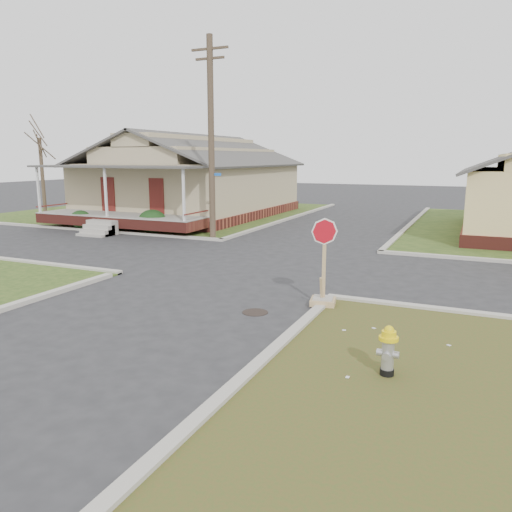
% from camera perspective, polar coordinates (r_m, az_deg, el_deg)
% --- Properties ---
extents(ground, '(120.00, 120.00, 0.00)m').
position_cam_1_polar(ground, '(13.81, -7.62, -4.71)').
color(ground, '#28282B').
rests_on(ground, ground).
extents(verge_far_left, '(19.00, 19.00, 0.05)m').
position_cam_1_polar(verge_far_left, '(35.66, -10.25, 5.02)').
color(verge_far_left, '#294217').
rests_on(verge_far_left, ground).
extents(curbs, '(80.00, 40.00, 0.12)m').
position_cam_1_polar(curbs, '(18.12, 0.70, -0.78)').
color(curbs, '#ADA89C').
rests_on(curbs, ground).
extents(manhole, '(0.64, 0.64, 0.01)m').
position_cam_1_polar(manhole, '(12.38, -0.10, -6.45)').
color(manhole, black).
rests_on(manhole, ground).
extents(corner_house, '(10.10, 15.50, 5.30)m').
position_cam_1_polar(corner_house, '(32.77, -7.31, 8.53)').
color(corner_house, maroon).
rests_on(corner_house, ground).
extents(utility_pole, '(1.80, 0.28, 9.00)m').
position_cam_1_polar(utility_pole, '(23.10, -5.15, 13.40)').
color(utility_pole, '#443527').
rests_on(utility_pole, ground).
extents(tree_far_left, '(0.22, 0.22, 4.90)m').
position_cam_1_polar(tree_far_left, '(34.20, -23.21, 8.21)').
color(tree_far_left, '#443527').
rests_on(tree_far_left, verge_far_left).
extents(fire_hydrant, '(0.33, 0.33, 0.90)m').
position_cam_1_polar(fire_hydrant, '(9.01, 14.86, -10.13)').
color(fire_hydrant, black).
rests_on(fire_hydrant, ground).
extents(stop_sign, '(0.63, 0.62, 2.24)m').
position_cam_1_polar(stop_sign, '(12.87, 7.70, -3.44)').
color(stop_sign, '#9F7D56').
rests_on(stop_sign, ground).
extents(hedge_left, '(1.33, 1.09, 1.01)m').
position_cam_1_polar(hedge_left, '(27.90, -19.39, 3.98)').
color(hedge_left, black).
rests_on(hedge_left, verge_far_left).
extents(hedge_right, '(1.48, 1.21, 1.13)m').
position_cam_1_polar(hedge_right, '(25.58, -11.76, 3.92)').
color(hedge_right, black).
rests_on(hedge_right, verge_far_left).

